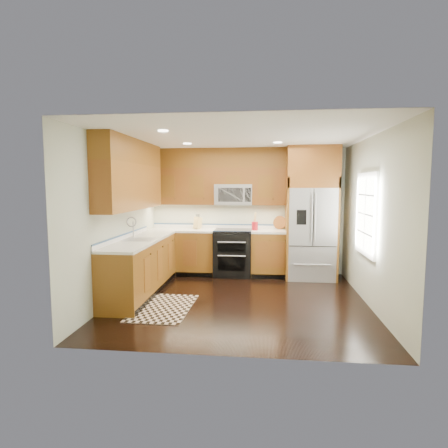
# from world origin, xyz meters

# --- Properties ---
(ground) EXTENTS (4.00, 4.00, 0.00)m
(ground) POSITION_xyz_m (0.00, 0.00, 0.00)
(ground) COLOR black
(ground) RESTS_ON ground
(wall_back) EXTENTS (4.00, 0.02, 2.60)m
(wall_back) POSITION_xyz_m (0.00, 2.00, 1.30)
(wall_back) COLOR #B8BDAA
(wall_back) RESTS_ON ground
(wall_left) EXTENTS (0.02, 4.00, 2.60)m
(wall_left) POSITION_xyz_m (-2.00, 0.00, 1.30)
(wall_left) COLOR #B8BDAA
(wall_left) RESTS_ON ground
(wall_right) EXTENTS (0.02, 4.00, 2.60)m
(wall_right) POSITION_xyz_m (2.00, 0.00, 1.30)
(wall_right) COLOR #B8BDAA
(wall_right) RESTS_ON ground
(window) EXTENTS (0.04, 1.10, 1.30)m
(window) POSITION_xyz_m (1.98, 0.20, 1.40)
(window) COLOR white
(window) RESTS_ON ground
(base_cabinets) EXTENTS (2.85, 3.00, 0.90)m
(base_cabinets) POSITION_xyz_m (-1.23, 0.90, 0.45)
(base_cabinets) COLOR brown
(base_cabinets) RESTS_ON ground
(countertop) EXTENTS (2.86, 3.01, 0.04)m
(countertop) POSITION_xyz_m (-1.09, 1.01, 0.92)
(countertop) COLOR white
(countertop) RESTS_ON base_cabinets
(upper_cabinets) EXTENTS (2.85, 3.00, 1.15)m
(upper_cabinets) POSITION_xyz_m (-1.15, 1.09, 2.02)
(upper_cabinets) COLOR brown
(upper_cabinets) RESTS_ON ground
(range) EXTENTS (0.76, 0.67, 0.95)m
(range) POSITION_xyz_m (-0.25, 1.67, 0.47)
(range) COLOR black
(range) RESTS_ON ground
(microwave) EXTENTS (0.76, 0.40, 0.42)m
(microwave) POSITION_xyz_m (-0.25, 1.80, 1.66)
(microwave) COLOR #B2B2B7
(microwave) RESTS_ON ground
(refrigerator) EXTENTS (0.98, 0.75, 2.60)m
(refrigerator) POSITION_xyz_m (1.30, 1.63, 1.30)
(refrigerator) COLOR #B2B2B7
(refrigerator) RESTS_ON ground
(sink_faucet) EXTENTS (0.54, 0.44, 0.37)m
(sink_faucet) POSITION_xyz_m (-1.73, 0.23, 0.99)
(sink_faucet) COLOR #B2B2B7
(sink_faucet) RESTS_ON countertop
(rug) EXTENTS (0.84, 1.37, 0.01)m
(rug) POSITION_xyz_m (-1.12, -0.50, 0.01)
(rug) COLOR black
(rug) RESTS_ON ground
(knife_block) EXTENTS (0.16, 0.19, 0.31)m
(knife_block) POSITION_xyz_m (-1.00, 1.80, 1.07)
(knife_block) COLOR tan
(knife_block) RESTS_ON countertop
(utensil_crock) EXTENTS (0.16, 0.16, 0.36)m
(utensil_crock) POSITION_xyz_m (0.19, 1.71, 1.06)
(utensil_crock) COLOR #B01520
(utensil_crock) RESTS_ON countertop
(cutting_board) EXTENTS (0.37, 0.37, 0.02)m
(cutting_board) POSITION_xyz_m (0.70, 1.94, 0.95)
(cutting_board) COLOR brown
(cutting_board) RESTS_ON countertop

